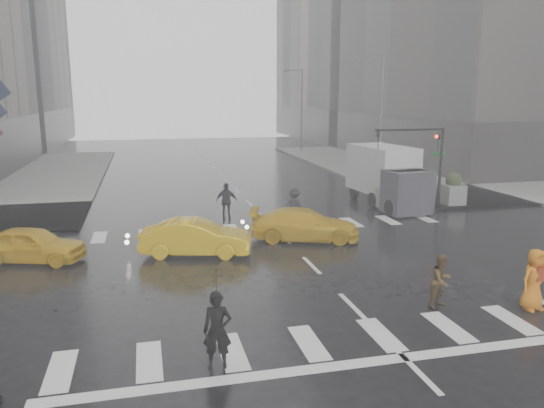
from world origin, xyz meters
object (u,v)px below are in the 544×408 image
object	(u,v)px
pedestrian_orange	(535,279)
traffic_signal_pole	(425,151)
taxi_front	(32,245)
pedestrian_brown	(442,281)
taxi_mid	(196,238)
box_truck	(388,175)

from	to	relation	value
pedestrian_orange	traffic_signal_pole	bearing A→B (deg)	66.03
pedestrian_orange	taxi_front	xyz separation A→B (m)	(-15.27, 8.41, -0.25)
pedestrian_brown	taxi_mid	size ratio (longest dim) A/B	0.38
traffic_signal_pole	pedestrian_orange	distance (m)	14.23
taxi_mid	traffic_signal_pole	bearing A→B (deg)	-52.63
traffic_signal_pole	box_truck	distance (m)	2.41
pedestrian_brown	taxi_mid	bearing A→B (deg)	110.51
taxi_front	traffic_signal_pole	bearing A→B (deg)	-56.86
traffic_signal_pole	taxi_front	distance (m)	20.01
pedestrian_brown	pedestrian_orange	size ratio (longest dim) A/B	0.88
pedestrian_brown	taxi_front	xyz separation A→B (m)	(-12.74, 7.58, -0.14)
taxi_front	box_truck	world-z (taller)	box_truck
pedestrian_orange	taxi_mid	distance (m)	12.02
pedestrian_orange	taxi_front	size ratio (longest dim) A/B	0.47
pedestrian_orange	box_truck	xyz separation A→B (m)	(2.42, 14.72, 0.86)
pedestrian_brown	box_truck	size ratio (longest dim) A/B	0.26
pedestrian_orange	taxi_front	distance (m)	17.43
pedestrian_brown	pedestrian_orange	world-z (taller)	pedestrian_orange
pedestrian_orange	taxi_mid	xyz separation A→B (m)	(-9.13, 7.81, -0.22)
box_truck	taxi_mid	bearing A→B (deg)	-154.38
taxi_mid	taxi_front	bearing A→B (deg)	98.31
traffic_signal_pole	taxi_mid	distance (m)	14.45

